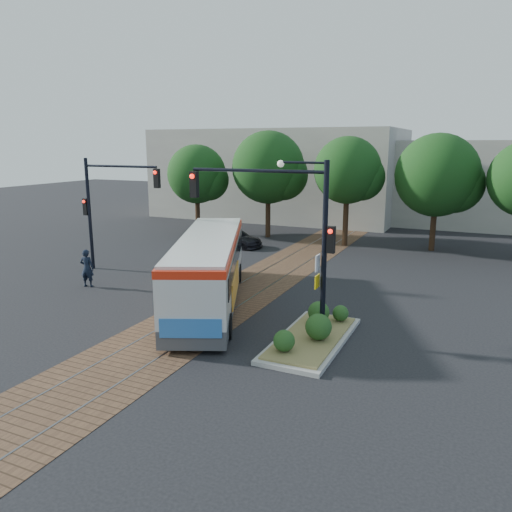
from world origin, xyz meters
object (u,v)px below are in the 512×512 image
Objects in this scene: traffic_island at (313,332)px; parked_car at (234,238)px; city_bus at (209,266)px; signal_pole_left at (105,199)px; signal_pole_main at (290,221)px; officer at (87,268)px.

parked_car reaches higher than traffic_island.
signal_pole_left is (-7.80, 2.71, 2.23)m from city_bus.
city_bus is at bearing -147.96° from parked_car.
signal_pole_main reaches higher than signal_pole_left.
officer is at bearing 170.61° from traffic_island.
signal_pole_main is (-0.96, 0.09, 3.83)m from traffic_island.
signal_pole_main is 1.48× the size of parked_car.
signal_pole_main is 13.14m from signal_pole_left.
parked_car is (-4.60, 11.36, -1.05)m from city_bus.
parked_car is (3.20, 8.65, -3.28)m from signal_pole_left.
city_bus is at bearing 168.57° from officer.
traffic_island is 16.83m from parked_car.
parked_car is (-9.03, 13.45, -3.57)m from signal_pole_main.
city_bus is 5.51m from signal_pole_main.
officer is at bearing -179.78° from parked_car.
traffic_island is 12.16m from officer.
signal_pole_main is 3.27× the size of officer.
city_bus reaches higher than traffic_island.
signal_pole_left is 1.48× the size of parked_car.
officer reaches higher than parked_car.
parked_car is (2.00, 11.56, -0.33)m from officer.
signal_pole_left is 9.79m from parked_car.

